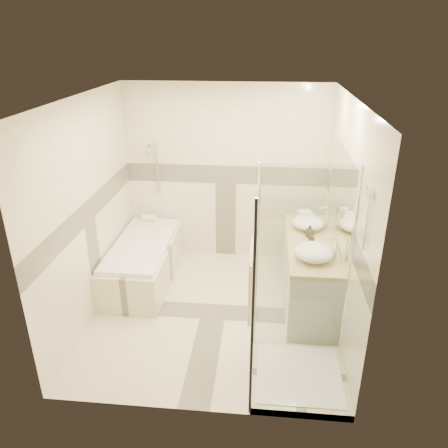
# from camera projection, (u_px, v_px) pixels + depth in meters

# --- Properties ---
(room) EXTENTS (2.82, 3.02, 2.52)m
(room) POSITION_uv_depth(u_px,v_px,m) (218.00, 215.00, 4.75)
(room) COLOR beige
(room) RESTS_ON ground
(bathtub) EXTENTS (0.75, 1.70, 0.56)m
(bathtub) POSITION_uv_depth(u_px,v_px,m) (143.00, 259.00, 5.81)
(bathtub) COLOR beige
(bathtub) RESTS_ON ground
(vanity) EXTENTS (0.58, 1.62, 0.85)m
(vanity) POSITION_uv_depth(u_px,v_px,m) (309.00, 273.00, 5.25)
(vanity) COLOR silver
(vanity) RESTS_ON ground
(shower_enclosure) EXTENTS (0.96, 0.93, 2.04)m
(shower_enclosure) POSITION_uv_depth(u_px,v_px,m) (289.00, 333.00, 4.09)
(shower_enclosure) COLOR beige
(shower_enclosure) RESTS_ON ground
(vessel_sink_near) EXTENTS (0.40, 0.40, 0.16)m
(vessel_sink_near) POSITION_uv_depth(u_px,v_px,m) (308.00, 222.00, 5.38)
(vessel_sink_near) COLOR white
(vessel_sink_near) RESTS_ON vanity
(vessel_sink_far) EXTENTS (0.42, 0.42, 0.17)m
(vessel_sink_far) POSITION_uv_depth(u_px,v_px,m) (314.00, 252.00, 4.66)
(vessel_sink_far) COLOR white
(vessel_sink_far) RESTS_ON vanity
(faucet_near) EXTENTS (0.12, 0.03, 0.30)m
(faucet_near) POSITION_uv_depth(u_px,v_px,m) (327.00, 216.00, 5.33)
(faucet_near) COLOR silver
(faucet_near) RESTS_ON vanity
(faucet_far) EXTENTS (0.11, 0.03, 0.26)m
(faucet_far) POSITION_uv_depth(u_px,v_px,m) (335.00, 247.00, 4.61)
(faucet_far) COLOR silver
(faucet_far) RESTS_ON vanity
(amenity_bottle_a) EXTENTS (0.08, 0.08, 0.14)m
(amenity_bottle_a) POSITION_uv_depth(u_px,v_px,m) (311.00, 241.00, 4.95)
(amenity_bottle_a) COLOR black
(amenity_bottle_a) RESTS_ON vanity
(amenity_bottle_b) EXTENTS (0.12, 0.12, 0.15)m
(amenity_bottle_b) POSITION_uv_depth(u_px,v_px,m) (310.00, 231.00, 5.17)
(amenity_bottle_b) COLOR black
(amenity_bottle_b) RESTS_ON vanity
(folded_towels) EXTENTS (0.23, 0.31, 0.09)m
(folded_towels) POSITION_uv_depth(u_px,v_px,m) (306.00, 216.00, 5.65)
(folded_towels) COLOR white
(folded_towels) RESTS_ON vanity
(rolled_towel) EXTENTS (0.21, 0.09, 0.09)m
(rolled_towel) POSITION_uv_depth(u_px,v_px,m) (149.00, 218.00, 6.34)
(rolled_towel) COLOR white
(rolled_towel) RESTS_ON bathtub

